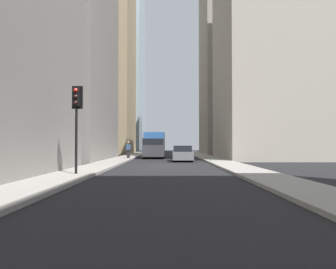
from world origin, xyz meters
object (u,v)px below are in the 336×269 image
at_px(delivery_truck, 154,145).
at_px(traffic_light_foreground, 76,109).
at_px(discarded_bottle, 211,159).
at_px(hatchback_grey, 182,154).
at_px(pedestrian, 128,149).

relative_size(delivery_truck, traffic_light_foreground, 1.54).
xyz_separation_m(traffic_light_foreground, discarded_bottle, (13.43, -8.01, -2.98)).
bearing_deg(discarded_bottle, traffic_light_foreground, 149.19).
xyz_separation_m(delivery_truck, traffic_light_foreground, (-22.52, 2.85, 1.77)).
bearing_deg(delivery_truck, hatchback_grey, -159.46).
xyz_separation_m(hatchback_grey, traffic_light_foreground, (-15.04, 5.65, 2.56)).
relative_size(hatchback_grey, pedestrian, 2.54).
height_order(traffic_light_foreground, pedestrian, traffic_light_foreground).
distance_m(delivery_truck, pedestrian, 4.39).
bearing_deg(discarded_bottle, delivery_truck, 29.63).
distance_m(delivery_truck, discarded_bottle, 10.52).
bearing_deg(delivery_truck, pedestrian, 145.42).
relative_size(hatchback_grey, discarded_bottle, 15.93).
distance_m(hatchback_grey, discarded_bottle, 2.89).
relative_size(delivery_truck, discarded_bottle, 23.93).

